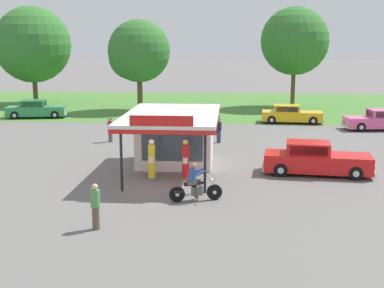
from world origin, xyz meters
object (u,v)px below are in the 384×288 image
parked_car_back_row_left (36,110)px  parked_car_back_row_far_left (382,120)px  bystander_admiring_sedan (95,205)px  bystander_strolling_foreground (110,129)px  motorcycle_with_rider (195,185)px  bystander_standing_back_lot (218,122)px  bystander_leaning_by_kiosk (219,130)px  featured_classic_sedan (316,160)px  parked_car_back_row_right (291,115)px  gas_pump_nearside (152,161)px  parked_car_back_row_centre (181,116)px  gas_pump_offside (186,162)px

parked_car_back_row_left → parked_car_back_row_far_left: (27.43, -4.03, -0.00)m
bystander_admiring_sedan → bystander_strolling_foreground: size_ratio=1.06×
motorcycle_with_rider → bystander_standing_back_lot: bystander_standing_back_lot is taller
motorcycle_with_rider → bystander_leaning_by_kiosk: size_ratio=1.39×
parked_car_back_row_far_left → bystander_strolling_foreground: bystander_strolling_foreground is taller
bystander_leaning_by_kiosk → bystander_strolling_foreground: bystander_strolling_foreground is taller
parked_car_back_row_far_left → featured_classic_sedan: bearing=-117.1°
motorcycle_with_rider → featured_classic_sedan: 7.31m
motorcycle_with_rider → parked_car_back_row_right: size_ratio=0.43×
gas_pump_nearside → featured_classic_sedan: 7.97m
parked_car_back_row_centre → bystander_leaning_by_kiosk: 7.87m
motorcycle_with_rider → bystander_strolling_foreground: motorcycle_with_rider is taller
parked_car_back_row_centre → bystander_standing_back_lot: (2.95, -4.18, 0.18)m
gas_pump_nearside → bystander_leaning_by_kiosk: bearing=72.3°
gas_pump_nearside → bystander_leaning_by_kiosk: size_ratio=1.25×
featured_classic_sedan → parked_car_back_row_left: featured_classic_sedan is taller
bystander_admiring_sedan → bystander_leaning_by_kiosk: bearing=76.3°
bystander_leaning_by_kiosk → bystander_strolling_foreground: (-6.96, -0.23, 0.01)m
gas_pump_nearside → bystander_strolling_foreground: (-4.04, 8.93, -0.06)m
parked_car_back_row_centre → bystander_strolling_foreground: size_ratio=3.57×
gas_pump_offside → parked_car_back_row_centre: (-1.78, 16.39, -0.21)m
bystander_leaning_by_kiosk → bystander_standing_back_lot: 3.06m
parked_car_back_row_centre → bystander_leaning_by_kiosk: size_ratio=3.60×
gas_pump_offside → bystander_strolling_foreground: 10.56m
featured_classic_sedan → bystander_leaning_by_kiosk: (-4.90, 7.62, 0.09)m
motorcycle_with_rider → parked_car_back_row_right: (6.18, 20.90, 0.00)m
featured_classic_sedan → parked_car_back_row_far_left: featured_classic_sedan is taller
motorcycle_with_rider → bystander_admiring_sedan: size_ratio=1.31×
bystander_admiring_sedan → bystander_standing_back_lot: 19.26m
parked_car_back_row_left → bystander_standing_back_lot: bearing=-23.6°
parked_car_back_row_right → bystander_leaning_by_kiosk: bearing=-122.8°
gas_pump_nearside → bystander_admiring_sedan: gas_pump_nearside is taller
parked_car_back_row_centre → parked_car_back_row_right: 8.71m
parked_car_back_row_left → bystander_standing_back_lot: 16.92m
gas_pump_nearside → parked_car_back_row_left: size_ratio=0.37×
featured_classic_sedan → bystander_leaning_by_kiosk: size_ratio=3.55×
bystander_standing_back_lot → featured_classic_sedan: bearing=-64.7°
bystander_admiring_sedan → bystander_standing_back_lot: bearing=78.9°
featured_classic_sedan → parked_car_back_row_centre: 16.87m
parked_car_back_row_far_left → bystander_leaning_by_kiosk: (-11.78, -5.80, 0.13)m
gas_pump_nearside → parked_car_back_row_left: gas_pump_nearside is taller
featured_classic_sedan → bystander_standing_back_lot: (-5.05, 10.67, 0.12)m
parked_car_back_row_centre → parked_car_back_row_right: bearing=8.7°
gas_pump_offside → parked_car_back_row_left: bearing=127.0°
parked_car_back_row_far_left → bystander_standing_back_lot: bystander_standing_back_lot is taller
parked_car_back_row_right → bystander_standing_back_lot: bearing=-135.8°
parked_car_back_row_left → bystander_strolling_foreground: 13.30m
parked_car_back_row_centre → bystander_admiring_sedan: (-0.77, -23.09, 0.19)m
featured_classic_sedan → parked_car_back_row_far_left: bearing=62.9°
gas_pump_nearside → bystander_admiring_sedan: bearing=-98.0°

